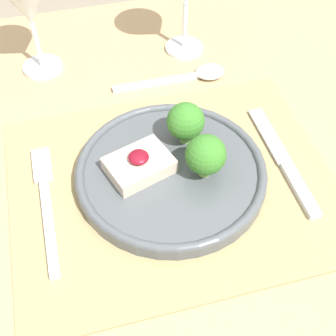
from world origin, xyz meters
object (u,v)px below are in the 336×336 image
at_px(dinner_plate, 170,168).
at_px(spoon, 195,75).
at_px(fork, 46,197).
at_px(knife, 287,166).
at_px(wine_glass_far, 27,1).

distance_m(dinner_plate, spoon, 0.21).
height_order(dinner_plate, fork, dinner_plate).
bearing_deg(spoon, fork, -142.16).
xyz_separation_m(knife, spoon, (-0.06, 0.22, -0.00)).
distance_m(fork, knife, 0.31).
height_order(knife, spoon, spoon).
bearing_deg(wine_glass_far, spoon, -20.36).
bearing_deg(fork, dinner_plate, 0.10).
relative_size(knife, spoon, 1.09).
height_order(knife, wine_glass_far, wine_glass_far).
distance_m(dinner_plate, knife, 0.15).
bearing_deg(dinner_plate, spoon, 63.96).
bearing_deg(knife, dinner_plate, 169.51).
distance_m(fork, spoon, 0.31).
bearing_deg(knife, wine_glass_far, 132.93).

